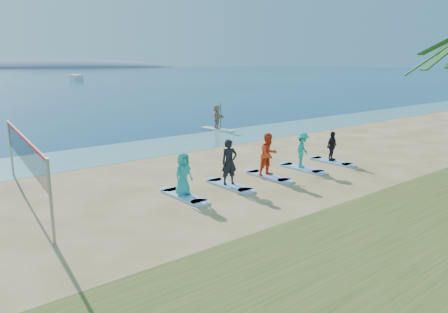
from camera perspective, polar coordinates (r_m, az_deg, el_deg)
ground at (r=17.70m, az=5.46°, el=-4.32°), size 600.00×600.00×0.00m
shallow_water at (r=25.96m, az=-11.16°, el=0.91°), size 600.00×600.00×0.00m
island_ridge at (r=329.82m, az=-21.11°, el=10.72°), size 220.00×56.00×18.00m
volleyball_net at (r=17.22m, az=-24.63°, el=0.65°), size 1.29×9.01×2.50m
paddleboard at (r=32.63m, az=-0.90°, el=3.57°), size 1.07×3.06×0.12m
paddleboarder at (r=32.50m, az=-0.91°, el=5.20°), size 0.97×1.70×1.75m
boat_offshore_b at (r=124.73m, az=-18.71°, el=9.44°), size 2.86×6.22×1.40m
surfboard_0 at (r=16.73m, az=-5.29°, el=-5.16°), size 0.70×2.20×0.09m
student_0 at (r=16.49m, az=-5.35°, el=-2.30°), size 0.89×0.68×1.64m
surfboard_1 at (r=18.05m, az=0.69°, el=-3.78°), size 0.70×2.20×0.09m
student_1 at (r=17.80m, az=0.69°, el=-0.74°), size 0.78×0.61×1.88m
surfboard_2 at (r=19.55m, az=5.79°, el=-2.58°), size 0.70×2.20×0.09m
student_2 at (r=19.31m, az=5.85°, el=0.27°), size 0.96×0.76×1.90m
surfboard_3 at (r=21.18m, az=10.12°, el=-1.53°), size 0.70×2.20×0.09m
student_3 at (r=20.99m, az=10.21°, el=0.83°), size 1.25×0.99×1.69m
surfboard_4 at (r=22.93m, az=13.81°, el=-0.63°), size 0.70×2.20×0.09m
student_4 at (r=22.77m, az=13.91°, el=1.32°), size 0.93×0.50×1.51m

